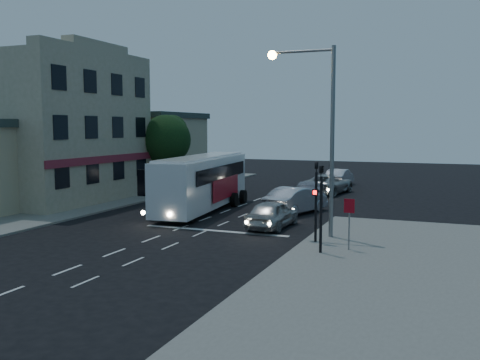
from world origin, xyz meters
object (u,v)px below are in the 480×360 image
at_px(car_suv, 272,214).
at_px(tour_bus, 203,181).
at_px(car_sedan_a, 296,200).
at_px(car_sedan_c, 328,184).
at_px(traffic_signal_main, 316,192).
at_px(regulatory_sign, 349,216).
at_px(traffic_signal_side, 321,198).
at_px(car_sedan_b, 308,191).
at_px(car_extra, 339,177).
at_px(street_tree, 166,137).
at_px(streetlight, 319,119).

bearing_deg(car_suv, tour_bus, -30.80).
relative_size(car_sedan_a, car_sedan_c, 0.90).
distance_m(traffic_signal_main, regulatory_sign, 2.14).
xyz_separation_m(car_suv, traffic_signal_side, (3.79, -5.00, 1.67)).
distance_m(car_suv, car_sedan_b, 10.76).
distance_m(car_sedan_b, traffic_signal_main, 14.39).
relative_size(car_extra, street_tree, 0.75).
height_order(traffic_signal_main, traffic_signal_side, same).
xyz_separation_m(car_sedan_a, car_sedan_b, (-0.69, 5.69, -0.10)).
height_order(car_sedan_c, streetlight, streetlight).
bearing_deg(car_sedan_b, traffic_signal_main, 86.06).
bearing_deg(car_extra, tour_bus, 76.74).
height_order(tour_bus, regulatory_sign, tour_bus).
relative_size(car_sedan_b, traffic_signal_main, 1.24).
xyz_separation_m(car_suv, streetlight, (2.83, -1.60, 4.98)).
height_order(car_extra, traffic_signal_main, traffic_signal_main).
distance_m(car_suv, car_sedan_c, 15.70).
bearing_deg(streetlight, traffic_signal_main, -79.80).
height_order(tour_bus, car_extra, tour_bus).
bearing_deg(car_sedan_c, streetlight, 109.23).
distance_m(traffic_signal_main, streetlight, 3.61).
distance_m(car_sedan_a, car_extra, 16.60).
bearing_deg(traffic_signal_side, traffic_signal_main, 109.49).
distance_m(car_sedan_a, car_sedan_c, 10.65).
xyz_separation_m(tour_bus, car_extra, (5.19, 17.83, -1.14)).
bearing_deg(streetlight, tour_bus, 148.25).
bearing_deg(tour_bus, car_suv, -38.62).
height_order(car_suv, streetlight, streetlight).
bearing_deg(regulatory_sign, streetlight, 128.75).
xyz_separation_m(car_sedan_b, car_sedan_c, (0.39, 4.96, 0.05)).
bearing_deg(streetlight, car_sedan_a, 113.92).
distance_m(traffic_signal_main, street_tree, 21.38).
distance_m(tour_bus, car_extra, 18.60).
distance_m(car_extra, traffic_signal_side, 27.06).
bearing_deg(car_extra, street_tree, 43.90).
bearing_deg(streetlight, car_sedan_c, 100.62).
relative_size(tour_bus, car_sedan_b, 2.31).
distance_m(car_sedan_a, traffic_signal_side, 10.89).
relative_size(car_suv, car_sedan_a, 0.87).
distance_m(traffic_signal_side, regulatory_sign, 1.61).
bearing_deg(traffic_signal_side, car_extra, 99.60).
bearing_deg(car_sedan_a, car_sedan_c, -72.48).
height_order(traffic_signal_main, street_tree, street_tree).
height_order(tour_bus, car_sedan_b, tour_bus).
distance_m(tour_bus, car_sedan_b, 8.68).
height_order(traffic_signal_main, streetlight, streetlight).
bearing_deg(regulatory_sign, street_tree, 138.92).
bearing_deg(car_suv, street_tree, -39.42).
xyz_separation_m(car_suv, street_tree, (-12.72, 11.22, 3.75)).
bearing_deg(car_sedan_b, street_tree, -22.10).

